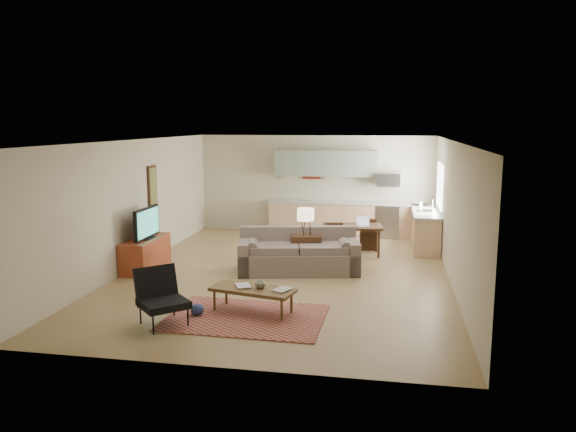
% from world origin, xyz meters
% --- Properties ---
extents(room, '(9.00, 9.00, 9.00)m').
position_xyz_m(room, '(0.00, 0.00, 1.35)').
color(room, olive).
rests_on(room, ground).
extents(kitchen_counter_back, '(4.26, 0.64, 0.92)m').
position_xyz_m(kitchen_counter_back, '(0.90, 4.18, 0.46)').
color(kitchen_counter_back, tan).
rests_on(kitchen_counter_back, ground).
extents(kitchen_counter_right, '(0.64, 2.26, 0.92)m').
position_xyz_m(kitchen_counter_right, '(2.93, 3.00, 0.46)').
color(kitchen_counter_right, tan).
rests_on(kitchen_counter_right, ground).
extents(kitchen_range, '(0.62, 0.62, 0.90)m').
position_xyz_m(kitchen_range, '(2.00, 4.18, 0.45)').
color(kitchen_range, '#A5A8AD').
rests_on(kitchen_range, ground).
extents(kitchen_microwave, '(0.62, 0.40, 0.35)m').
position_xyz_m(kitchen_microwave, '(2.00, 4.20, 1.55)').
color(kitchen_microwave, '#A5A8AD').
rests_on(kitchen_microwave, room).
extents(upper_cabinets, '(2.80, 0.34, 0.70)m').
position_xyz_m(upper_cabinets, '(0.30, 4.33, 1.95)').
color(upper_cabinets, gray).
rests_on(upper_cabinets, room).
extents(window_right, '(0.02, 1.40, 1.05)m').
position_xyz_m(window_right, '(3.23, 3.00, 1.55)').
color(window_right, white).
rests_on(window_right, room).
extents(wall_art_left, '(0.06, 0.42, 1.10)m').
position_xyz_m(wall_art_left, '(-3.21, 0.90, 1.55)').
color(wall_art_left, olive).
rests_on(wall_art_left, room).
extents(triptych, '(1.70, 0.04, 0.50)m').
position_xyz_m(triptych, '(-0.10, 4.47, 1.75)').
color(triptych, '#FEE3C1').
rests_on(triptych, room).
extents(rug, '(2.50, 1.75, 0.02)m').
position_xyz_m(rug, '(-0.14, -2.68, 0.01)').
color(rug, maroon).
rests_on(rug, floor).
extents(sofa, '(2.73, 1.61, 0.89)m').
position_xyz_m(sofa, '(0.24, 0.20, 0.44)').
color(sofa, '#685A53').
rests_on(sofa, floor).
extents(coffee_table, '(1.46, 0.84, 0.41)m').
position_xyz_m(coffee_table, '(-0.09, -2.41, 0.21)').
color(coffee_table, '#523B1D').
rests_on(coffee_table, floor).
extents(book_a, '(0.46, 0.48, 0.03)m').
position_xyz_m(book_a, '(-0.36, -2.40, 0.42)').
color(book_a, maroon).
rests_on(book_a, coffee_table).
extents(book_b, '(0.46, 0.47, 0.02)m').
position_xyz_m(book_b, '(0.31, -2.38, 0.42)').
color(book_b, navy).
rests_on(book_b, coffee_table).
extents(vase, '(0.21, 0.21, 0.18)m').
position_xyz_m(vase, '(0.03, -2.38, 0.50)').
color(vase, black).
rests_on(vase, coffee_table).
extents(armchair, '(1.08, 1.08, 0.87)m').
position_xyz_m(armchair, '(-1.28, -3.22, 0.44)').
color(armchair, black).
rests_on(armchair, floor).
extents(tv_credenza, '(0.55, 1.43, 0.66)m').
position_xyz_m(tv_credenza, '(-2.95, -0.17, 0.33)').
color(tv_credenza, maroon).
rests_on(tv_credenza, floor).
extents(tv, '(0.11, 1.10, 0.66)m').
position_xyz_m(tv, '(-2.90, -0.17, 0.99)').
color(tv, black).
rests_on(tv, tv_credenza).
extents(console_table, '(0.70, 0.55, 0.73)m').
position_xyz_m(console_table, '(0.35, 0.45, 0.36)').
color(console_table, '#321D10').
rests_on(console_table, floor).
extents(table_lamp, '(0.38, 0.38, 0.58)m').
position_xyz_m(table_lamp, '(0.35, 0.45, 1.02)').
color(table_lamp, beige).
rests_on(table_lamp, console_table).
extents(dining_table, '(1.45, 0.95, 0.69)m').
position_xyz_m(dining_table, '(1.21, 1.95, 0.35)').
color(dining_table, '#321D10').
rests_on(dining_table, floor).
extents(dining_chair_near, '(0.48, 0.50, 0.83)m').
position_xyz_m(dining_chair_near, '(0.88, 1.31, 0.42)').
color(dining_chair_near, '#321D10').
rests_on(dining_chair_near, floor).
extents(dining_chair_far, '(0.41, 0.43, 0.78)m').
position_xyz_m(dining_chair_far, '(1.55, 2.59, 0.39)').
color(dining_chair_far, '#321D10').
rests_on(dining_chair_far, floor).
extents(laptop, '(0.34, 0.29, 0.22)m').
position_xyz_m(laptop, '(1.49, 1.86, 0.80)').
color(laptop, '#A5A8AD').
rests_on(laptop, dining_table).
extents(soap_bottle, '(0.09, 0.09, 0.19)m').
position_xyz_m(soap_bottle, '(2.83, 3.49, 1.02)').
color(soap_bottle, '#FEE3C1').
rests_on(soap_bottle, kitchen_counter_right).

